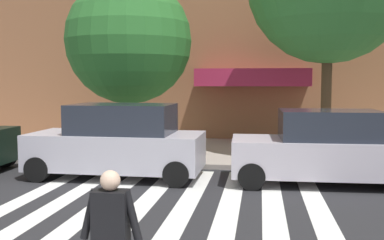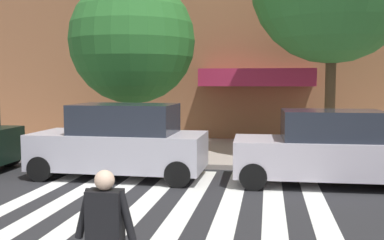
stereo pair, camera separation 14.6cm
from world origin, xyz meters
TOP-DOWN VIEW (x-y plane):
  - sidewalk_far at (0.00, 16.44)m, footprint 80.00×6.00m
  - parked_car_behind_first at (-2.09, 12.04)m, footprint 4.64×2.06m
  - parked_car_third_in_line at (3.27, 12.04)m, footprint 4.53×2.05m
  - street_tree_nearest at (-2.68, 15.10)m, footprint 4.21×4.21m
  - pedestrian_dog_walker at (0.10, 5.11)m, footprint 0.70×0.25m

SIDE VIEW (x-z plane):
  - sidewalk_far at x=0.00m, z-range 0.00..0.15m
  - parked_car_third_in_line at x=3.27m, z-range -0.03..1.84m
  - pedestrian_dog_walker at x=0.10m, z-range 0.11..1.75m
  - parked_car_behind_first at x=-2.09m, z-range -0.03..1.96m
  - street_tree_nearest at x=-2.68m, z-range 0.99..6.89m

